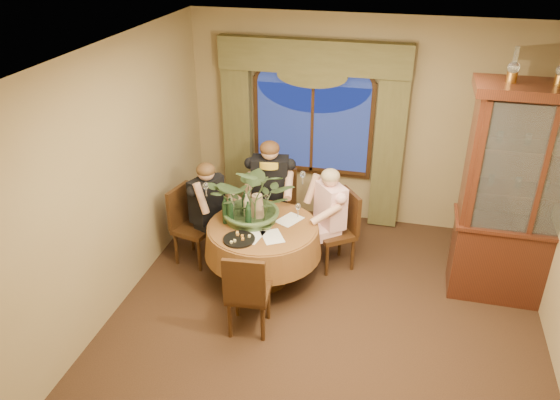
% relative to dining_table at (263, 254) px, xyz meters
% --- Properties ---
extents(floor, '(5.00, 5.00, 0.00)m').
position_rel_dining_table_xyz_m(floor, '(0.82, -0.71, -0.38)').
color(floor, black).
rests_on(floor, ground).
extents(wall_back, '(4.50, 0.00, 4.50)m').
position_rel_dining_table_xyz_m(wall_back, '(0.82, 1.79, 1.02)').
color(wall_back, olive).
rests_on(wall_back, ground).
extents(ceiling, '(5.00, 5.00, 0.00)m').
position_rel_dining_table_xyz_m(ceiling, '(0.82, -0.71, 2.42)').
color(ceiling, white).
rests_on(ceiling, wall_back).
extents(window, '(1.62, 0.10, 1.32)m').
position_rel_dining_table_xyz_m(window, '(0.22, 1.72, 0.92)').
color(window, navy).
rests_on(window, wall_back).
extents(arched_transom, '(1.60, 0.06, 0.44)m').
position_rel_dining_table_xyz_m(arched_transom, '(0.22, 1.72, 1.71)').
color(arched_transom, navy).
rests_on(arched_transom, wall_back).
extents(drapery_left, '(0.38, 0.14, 2.32)m').
position_rel_dining_table_xyz_m(drapery_left, '(-0.81, 1.67, 0.80)').
color(drapery_left, '#4B4826').
rests_on(drapery_left, floor).
extents(drapery_right, '(0.38, 0.14, 2.32)m').
position_rel_dining_table_xyz_m(drapery_right, '(1.25, 1.67, 0.80)').
color(drapery_right, '#4B4826').
rests_on(drapery_right, floor).
extents(swag_valance, '(2.45, 0.16, 0.42)m').
position_rel_dining_table_xyz_m(swag_valance, '(0.22, 1.64, 1.90)').
color(swag_valance, '#4B4826').
rests_on(swag_valance, wall_back).
extents(dining_table, '(1.78, 1.78, 0.75)m').
position_rel_dining_table_xyz_m(dining_table, '(0.00, 0.00, 0.00)').
color(dining_table, maroon).
rests_on(dining_table, floor).
extents(china_cabinet, '(1.50, 0.59, 2.43)m').
position_rel_dining_table_xyz_m(china_cabinet, '(2.79, 0.42, 0.84)').
color(china_cabinet, '#331810').
rests_on(china_cabinet, floor).
extents(oil_lamp_left, '(0.11, 0.11, 0.34)m').
position_rel_dining_table_xyz_m(oil_lamp_left, '(2.36, 0.42, 2.22)').
color(oil_lamp_left, '#A5722D').
rests_on(oil_lamp_left, china_cabinet).
extents(chair_right, '(0.58, 0.58, 0.96)m').
position_rel_dining_table_xyz_m(chair_right, '(0.75, 0.52, 0.10)').
color(chair_right, black).
rests_on(chair_right, floor).
extents(chair_back_right, '(0.44, 0.44, 0.96)m').
position_rel_dining_table_xyz_m(chair_back_right, '(-0.05, 0.91, 0.10)').
color(chair_back_right, black).
rests_on(chair_back_right, floor).
extents(chair_back, '(0.50, 0.50, 0.96)m').
position_rel_dining_table_xyz_m(chair_back, '(-0.93, 0.21, 0.10)').
color(chair_back, black).
rests_on(chair_back, floor).
extents(chair_front_left, '(0.46, 0.46, 0.96)m').
position_rel_dining_table_xyz_m(chair_front_left, '(0.08, -0.83, 0.10)').
color(chair_front_left, black).
rests_on(chair_front_left, floor).
extents(person_pink, '(0.62, 0.62, 1.28)m').
position_rel_dining_table_xyz_m(person_pink, '(0.68, 0.55, 0.26)').
color(person_pink, beige).
rests_on(person_pink, floor).
extents(person_back, '(0.57, 0.59, 1.30)m').
position_rel_dining_table_xyz_m(person_back, '(-0.79, 0.32, 0.27)').
color(person_back, black).
rests_on(person_back, floor).
extents(person_scarf, '(0.58, 0.55, 1.43)m').
position_rel_dining_table_xyz_m(person_scarf, '(-0.14, 0.86, 0.34)').
color(person_scarf, black).
rests_on(person_scarf, floor).
extents(stoneware_vase, '(0.16, 0.16, 0.30)m').
position_rel_dining_table_xyz_m(stoneware_vase, '(-0.10, 0.13, 0.53)').
color(stoneware_vase, '#94765C').
rests_on(stoneware_vase, dining_table).
extents(centerpiece_plant, '(0.98, 1.09, 0.85)m').
position_rel_dining_table_xyz_m(centerpiece_plant, '(-0.12, 0.13, 1.00)').
color(centerpiece_plant, '#3D5832').
rests_on(centerpiece_plant, dining_table).
extents(olive_bowl, '(0.14, 0.14, 0.04)m').
position_rel_dining_table_xyz_m(olive_bowl, '(0.05, -0.05, 0.40)').
color(olive_bowl, '#495C2F').
rests_on(olive_bowl, dining_table).
extents(cheese_platter, '(0.34, 0.34, 0.02)m').
position_rel_dining_table_xyz_m(cheese_platter, '(-0.16, -0.36, 0.39)').
color(cheese_platter, black).
rests_on(cheese_platter, dining_table).
extents(wine_bottle_0, '(0.07, 0.07, 0.33)m').
position_rel_dining_table_xyz_m(wine_bottle_0, '(-0.21, 0.08, 0.54)').
color(wine_bottle_0, tan).
rests_on(wine_bottle_0, dining_table).
extents(wine_bottle_1, '(0.07, 0.07, 0.33)m').
position_rel_dining_table_xyz_m(wine_bottle_1, '(-0.14, -0.09, 0.54)').
color(wine_bottle_1, black).
rests_on(wine_bottle_1, dining_table).
extents(wine_bottle_2, '(0.07, 0.07, 0.33)m').
position_rel_dining_table_xyz_m(wine_bottle_2, '(-0.36, -0.06, 0.54)').
color(wine_bottle_2, black).
rests_on(wine_bottle_2, dining_table).
extents(wine_bottle_3, '(0.07, 0.07, 0.33)m').
position_rel_dining_table_xyz_m(wine_bottle_3, '(-0.42, -0.04, 0.54)').
color(wine_bottle_3, black).
rests_on(wine_bottle_3, dining_table).
extents(wine_bottle_4, '(0.07, 0.07, 0.33)m').
position_rel_dining_table_xyz_m(wine_bottle_4, '(-0.40, 0.07, 0.54)').
color(wine_bottle_4, tan).
rests_on(wine_bottle_4, dining_table).
extents(wine_bottle_5, '(0.07, 0.07, 0.33)m').
position_rel_dining_table_xyz_m(wine_bottle_5, '(-0.25, 0.15, 0.54)').
color(wine_bottle_5, black).
rests_on(wine_bottle_5, dining_table).
extents(tasting_paper_0, '(0.33, 0.36, 0.00)m').
position_rel_dining_table_xyz_m(tasting_paper_0, '(0.17, -0.21, 0.38)').
color(tasting_paper_0, white).
rests_on(tasting_paper_0, dining_table).
extents(tasting_paper_1, '(0.33, 0.36, 0.00)m').
position_rel_dining_table_xyz_m(tasting_paper_1, '(0.26, 0.19, 0.38)').
color(tasting_paper_1, white).
rests_on(tasting_paper_1, dining_table).
extents(tasting_paper_2, '(0.26, 0.33, 0.00)m').
position_rel_dining_table_xyz_m(tasting_paper_2, '(-0.05, -0.25, 0.38)').
color(tasting_paper_2, white).
rests_on(tasting_paper_2, dining_table).
extents(wine_glass_person_pink, '(0.07, 0.07, 0.18)m').
position_rel_dining_table_xyz_m(wine_glass_person_pink, '(0.34, 0.28, 0.46)').
color(wine_glass_person_pink, silver).
rests_on(wine_glass_person_pink, dining_table).
extents(wine_glass_person_back, '(0.07, 0.07, 0.18)m').
position_rel_dining_table_xyz_m(wine_glass_person_back, '(-0.41, 0.17, 0.46)').
color(wine_glass_person_back, silver).
rests_on(wine_glass_person_back, dining_table).
extents(wine_glass_person_scarf, '(0.07, 0.07, 0.18)m').
position_rel_dining_table_xyz_m(wine_glass_person_scarf, '(-0.07, 0.44, 0.46)').
color(wine_glass_person_scarf, silver).
rests_on(wine_glass_person_scarf, dining_table).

